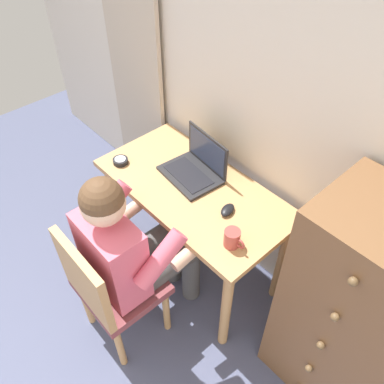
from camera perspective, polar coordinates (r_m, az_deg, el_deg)
name	(u,v)px	position (r m, az deg, el deg)	size (l,w,h in m)	color
wall_back	(277,98)	(2.03, 11.99, 13.01)	(4.80, 0.05, 2.50)	beige
curtain_panel	(133,54)	(2.76, -8.36, 18.95)	(0.54, 0.03, 2.22)	#BCAD99
desk	(193,202)	(2.31, 0.16, -1.40)	(1.14, 0.58, 0.74)	tan
dresser	(352,310)	(2.04, 21.83, -15.41)	(0.55, 0.49, 1.23)	brown
chair	(109,287)	(2.17, -11.82, -13.15)	(0.42, 0.41, 0.86)	brown
person_seated	(134,247)	(2.07, -8.33, -7.75)	(0.53, 0.59, 1.18)	#4C4C4C
laptop	(196,167)	(2.28, 0.55, 3.62)	(0.36, 0.28, 0.24)	#232326
computer_mouse	(228,210)	(2.09, 5.10, -2.58)	(0.06, 0.10, 0.03)	black
desk_clock	(120,161)	(2.41, -10.17, 4.39)	(0.09, 0.09, 0.03)	black
coffee_mug	(232,238)	(1.93, 5.78, -6.60)	(0.12, 0.08, 0.09)	#9E3D38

